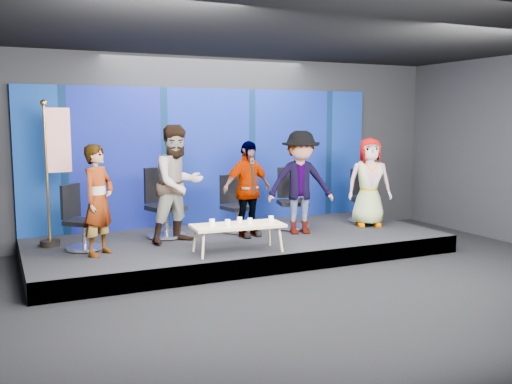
# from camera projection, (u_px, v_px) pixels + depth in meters

# --- Properties ---
(ground) EXTENTS (10.00, 10.00, 0.00)m
(ground) POSITION_uv_depth(u_px,v_px,m) (312.00, 293.00, 7.64)
(ground) COLOR black
(ground) RESTS_ON ground
(room_walls) EXTENTS (10.02, 8.02, 3.51)m
(room_walls) POSITION_uv_depth(u_px,v_px,m) (314.00, 111.00, 7.33)
(room_walls) COLOR black
(room_walls) RESTS_ON ground
(riser) EXTENTS (7.00, 3.00, 0.30)m
(riser) POSITION_uv_depth(u_px,v_px,m) (239.00, 245.00, 9.88)
(riser) COLOR black
(riser) RESTS_ON ground
(backdrop) EXTENTS (7.00, 0.08, 2.60)m
(backdrop) POSITION_uv_depth(u_px,v_px,m) (209.00, 157.00, 11.00)
(backdrop) COLOR navy
(backdrop) RESTS_ON riser
(chair_a) EXTENTS (0.81, 0.81, 1.02)m
(chair_a) POSITION_uv_depth(u_px,v_px,m) (81.00, 229.00, 8.82)
(chair_a) COLOR silver
(chair_a) RESTS_ON riser
(panelist_a) EXTENTS (0.71, 0.71, 1.66)m
(panelist_a) POSITION_uv_depth(u_px,v_px,m) (99.00, 200.00, 8.44)
(panelist_a) COLOR black
(panelist_a) RESTS_ON riser
(chair_b) EXTENTS (0.84, 0.84, 1.19)m
(chair_b) POSITION_uv_depth(u_px,v_px,m) (164.00, 215.00, 9.78)
(chair_b) COLOR silver
(chair_b) RESTS_ON riser
(panelist_b) EXTENTS (1.11, 0.97, 1.93)m
(panelist_b) POSITION_uv_depth(u_px,v_px,m) (178.00, 184.00, 9.30)
(panelist_b) COLOR black
(panelist_b) RESTS_ON riser
(chair_c) EXTENTS (0.69, 0.69, 1.02)m
(chair_c) POSITION_uv_depth(u_px,v_px,m) (236.00, 213.00, 10.28)
(chair_c) COLOR silver
(chair_c) RESTS_ON riser
(panelist_c) EXTENTS (1.03, 0.60, 1.65)m
(panelist_c) POSITION_uv_depth(u_px,v_px,m) (247.00, 189.00, 9.77)
(panelist_c) COLOR black
(panelist_c) RESTS_ON riser
(chair_d) EXTENTS (0.78, 0.78, 1.12)m
(chair_d) POSITION_uv_depth(u_px,v_px,m) (292.00, 208.00, 10.59)
(chair_d) COLOR silver
(chair_d) RESTS_ON riser
(panelist_d) EXTENTS (1.31, 0.96, 1.82)m
(panelist_d) POSITION_uv_depth(u_px,v_px,m) (300.00, 183.00, 10.03)
(panelist_d) COLOR black
(panelist_d) RESTS_ON riser
(chair_e) EXTENTS (0.76, 0.76, 1.03)m
(chair_e) POSITION_uv_depth(u_px,v_px,m) (362.00, 204.00, 11.31)
(chair_e) COLOR silver
(chair_e) RESTS_ON riser
(panelist_e) EXTENTS (0.96, 0.80, 1.68)m
(panelist_e) POSITION_uv_depth(u_px,v_px,m) (369.00, 182.00, 10.75)
(panelist_e) COLOR black
(panelist_e) RESTS_ON riser
(coffee_table) EXTENTS (1.44, 0.69, 0.43)m
(coffee_table) POSITION_uv_depth(u_px,v_px,m) (238.00, 227.00, 8.67)
(coffee_table) COLOR tan
(coffee_table) RESTS_ON riser
(mug_a) EXTENTS (0.08, 0.08, 0.10)m
(mug_a) POSITION_uv_depth(u_px,v_px,m) (212.00, 222.00, 8.55)
(mug_a) COLOR white
(mug_a) RESTS_ON coffee_table
(mug_b) EXTENTS (0.08, 0.08, 0.09)m
(mug_b) POSITION_uv_depth(u_px,v_px,m) (228.00, 223.00, 8.55)
(mug_b) COLOR white
(mug_b) RESTS_ON coffee_table
(mug_c) EXTENTS (0.08, 0.08, 0.09)m
(mug_c) POSITION_uv_depth(u_px,v_px,m) (240.00, 220.00, 8.78)
(mug_c) COLOR white
(mug_c) RESTS_ON coffee_table
(mug_d) EXTENTS (0.07, 0.07, 0.09)m
(mug_d) POSITION_uv_depth(u_px,v_px,m) (250.00, 221.00, 8.70)
(mug_d) COLOR white
(mug_d) RESTS_ON coffee_table
(mug_e) EXTENTS (0.08, 0.08, 0.09)m
(mug_e) POSITION_uv_depth(u_px,v_px,m) (271.00, 219.00, 8.88)
(mug_e) COLOR white
(mug_e) RESTS_ON coffee_table
(flag_stand) EXTENTS (0.53, 0.31, 2.32)m
(flag_stand) POSITION_uv_depth(u_px,v_px,m) (55.00, 169.00, 9.01)
(flag_stand) COLOR black
(flag_stand) RESTS_ON riser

